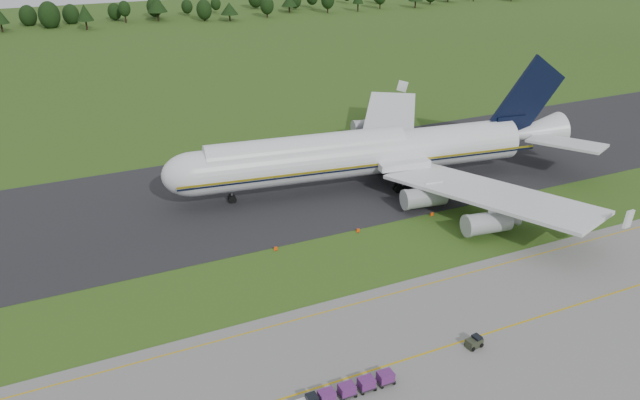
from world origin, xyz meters
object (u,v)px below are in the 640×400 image
baggage_train (345,391)px  utility_cart (474,343)px  aircraft (369,153)px  edge_markers (396,222)px

baggage_train → utility_cart: size_ratio=5.50×
aircraft → utility_cart: aircraft is taller
aircraft → edge_markers: 17.20m
aircraft → utility_cart: bearing=-104.1°
utility_cart → edge_markers: utility_cart is taller
baggage_train → utility_cart: 17.17m
aircraft → edge_markers: size_ratio=1.86×
aircraft → utility_cart: size_ratio=38.28×
edge_markers → aircraft: bearing=77.1°
baggage_train → utility_cart: baggage_train is taller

